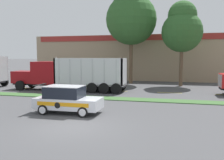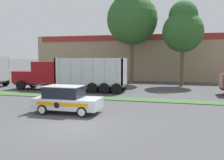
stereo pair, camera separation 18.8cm
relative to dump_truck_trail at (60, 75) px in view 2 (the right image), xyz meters
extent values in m
plane|color=#474749|center=(6.88, -12.58, -1.56)|extent=(600.00, 600.00, 0.00)
cube|color=#3D6633|center=(6.88, -3.85, -1.53)|extent=(120.00, 1.60, 0.06)
cube|color=yellow|center=(-4.81, 0.95, -1.56)|extent=(2.40, 0.14, 0.01)
cube|color=yellow|center=(0.59, 0.95, -1.56)|extent=(2.40, 0.14, 0.01)
cube|color=yellow|center=(5.99, 0.95, -1.56)|extent=(2.40, 0.14, 0.01)
cube|color=yellow|center=(11.39, 0.95, -1.56)|extent=(2.40, 0.14, 0.01)
cube|color=silver|center=(-7.66, 0.62, 0.60)|extent=(0.16, 2.48, 2.82)
cylinder|color=black|center=(-8.18, 1.84, -1.05)|extent=(1.03, 0.30, 1.03)
cube|color=#B7B7BC|center=(15.91, 0.79, -0.23)|extent=(0.06, 1.81, 1.08)
cube|color=black|center=(0.92, 0.00, -0.96)|extent=(12.28, 1.29, 0.18)
cube|color=maroon|center=(-3.96, 0.00, -0.23)|extent=(2.53, 1.93, 1.28)
cube|color=#B7B7BC|center=(-5.25, 0.00, -0.23)|extent=(0.06, 1.65, 1.09)
cube|color=maroon|center=(-1.36, 0.00, 0.30)|extent=(2.67, 2.35, 2.33)
cube|color=black|center=(-2.71, 0.00, 0.70)|extent=(0.04, 2.00, 1.05)
cylinder|color=silver|center=(0.07, -0.76, 1.10)|extent=(0.14, 0.14, 1.60)
cube|color=silver|center=(3.52, 0.00, -0.81)|extent=(7.08, 2.35, 0.12)
cube|color=silver|center=(0.05, 0.00, 0.51)|extent=(0.16, 2.35, 2.64)
cube|color=silver|center=(6.98, 0.00, 0.51)|extent=(0.16, 2.35, 2.64)
cube|color=silver|center=(3.52, -1.09, 0.51)|extent=(7.08, 0.16, 2.64)
cube|color=silver|center=(3.52, 1.10, 0.51)|extent=(7.08, 0.16, 2.64)
cube|color=#BCBCC1|center=(0.56, -1.19, 0.51)|extent=(0.10, 0.04, 2.50)
cube|color=#BCBCC1|center=(1.75, -1.19, 0.51)|extent=(0.10, 0.04, 2.50)
cube|color=#BCBCC1|center=(2.93, -1.19, 0.51)|extent=(0.10, 0.04, 2.50)
cube|color=#BCBCC1|center=(4.11, -1.19, 0.51)|extent=(0.10, 0.04, 2.50)
cube|color=#BCBCC1|center=(5.29, -1.19, 0.51)|extent=(0.10, 0.04, 2.50)
cube|color=#BCBCC1|center=(6.47, -1.19, 0.51)|extent=(0.10, 0.04, 2.50)
cylinder|color=black|center=(-3.96, -1.15, -1.05)|extent=(1.03, 0.30, 1.03)
cylinder|color=black|center=(-3.96, 1.16, -1.05)|extent=(1.03, 0.30, 1.03)
cylinder|color=black|center=(6.46, -1.15, -1.05)|extent=(1.03, 0.30, 1.03)
cylinder|color=black|center=(6.46, 1.16, -1.05)|extent=(1.03, 0.30, 1.03)
cylinder|color=black|center=(5.25, -1.15, -1.05)|extent=(1.03, 0.30, 1.03)
cylinder|color=black|center=(5.25, 1.16, -1.05)|extent=(1.03, 0.30, 1.03)
cylinder|color=black|center=(4.04, -1.15, -1.05)|extent=(1.03, 0.30, 1.03)
cylinder|color=black|center=(4.04, 1.16, -1.05)|extent=(1.03, 0.30, 1.03)
cube|color=silver|center=(5.36, -9.65, -0.92)|extent=(4.18, 1.81, 0.67)
cube|color=black|center=(5.11, -9.65, -0.23)|extent=(2.30, 1.59, 0.70)
cube|color=silver|center=(5.11, -9.65, 0.14)|extent=(2.30, 1.59, 0.04)
cube|color=black|center=(3.37, -9.65, 0.18)|extent=(0.20, 1.44, 0.03)
cube|color=orange|center=(5.36, -10.56, -0.85)|extent=(3.34, 0.02, 0.24)
cylinder|color=black|center=(5.05, -10.56, -0.92)|extent=(0.37, 0.01, 0.37)
cylinder|color=black|center=(6.66, -10.51, -1.25)|extent=(0.62, 0.20, 0.62)
cylinder|color=silver|center=(6.66, -10.61, -1.25)|extent=(0.44, 0.01, 0.44)
cylinder|color=black|center=(6.66, -8.78, -1.25)|extent=(0.62, 0.20, 0.62)
cylinder|color=silver|center=(6.66, -8.68, -1.25)|extent=(0.44, 0.01, 0.44)
cylinder|color=black|center=(4.07, -10.51, -1.25)|extent=(0.62, 0.20, 0.62)
cylinder|color=silver|center=(4.07, -10.62, -1.25)|extent=(0.44, 0.01, 0.44)
cylinder|color=black|center=(4.07, -8.79, -1.25)|extent=(0.62, 0.20, 0.62)
cylinder|color=silver|center=(4.07, -8.68, -1.25)|extent=(0.44, 0.01, 0.44)
cube|color=#9E896B|center=(6.48, 18.01, 1.80)|extent=(32.48, 12.00, 6.72)
cube|color=maroon|center=(6.48, 11.96, 4.71)|extent=(30.85, 0.10, 0.80)
cylinder|color=brown|center=(6.18, 8.44, 1.70)|extent=(0.47, 0.47, 6.53)
sphere|color=#2D5B28|center=(6.18, 8.44, 6.77)|extent=(6.55, 6.55, 6.55)
cylinder|color=brown|center=(12.54, 7.15, 1.01)|extent=(0.43, 0.43, 5.15)
sphere|color=#2D5B28|center=(12.54, 7.15, 4.92)|extent=(4.85, 4.85, 4.85)
sphere|color=#2D5B28|center=(12.54, 7.15, 6.86)|extent=(3.39, 3.39, 3.39)
camera|label=1|loc=(11.86, -24.03, 2.01)|focal=40.00mm
camera|label=2|loc=(12.04, -23.98, 2.01)|focal=40.00mm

